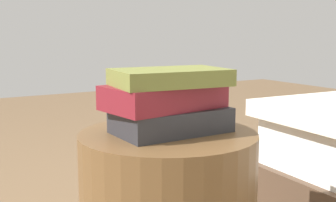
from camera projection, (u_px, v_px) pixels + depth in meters
book_charcoal at (172, 121)px, 1.06m from camera, size 0.27×0.17×0.06m
book_maroon at (164, 96)px, 1.06m from camera, size 0.30×0.20×0.06m
book_olive at (172, 77)px, 1.04m from camera, size 0.28×0.19×0.04m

